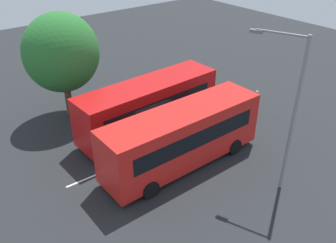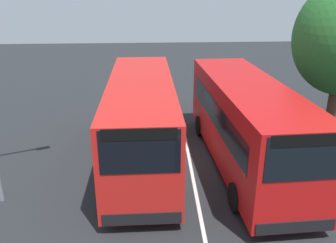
% 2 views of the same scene
% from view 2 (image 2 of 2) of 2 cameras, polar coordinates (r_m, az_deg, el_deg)
% --- Properties ---
extents(ground_plane, '(61.87, 61.87, 0.00)m').
position_cam_2_polar(ground_plane, '(14.24, 3.47, -6.01)').
color(ground_plane, '#232628').
extents(bus_far_left, '(9.23, 2.57, 3.25)m').
position_cam_2_polar(bus_far_left, '(13.44, -4.35, 0.54)').
color(bus_far_left, red).
rests_on(bus_far_left, ground).
extents(bus_center_left, '(9.31, 2.82, 3.25)m').
position_cam_2_polar(bus_center_left, '(13.38, 12.64, -0.02)').
color(bus_center_left, red).
rests_on(bus_center_left, ground).
extents(lane_stripe_outer_left, '(11.83, 0.46, 0.01)m').
position_cam_2_polar(lane_stripe_outer_left, '(14.24, 3.47, -6.00)').
color(lane_stripe_outer_left, silver).
rests_on(lane_stripe_outer_left, ground).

